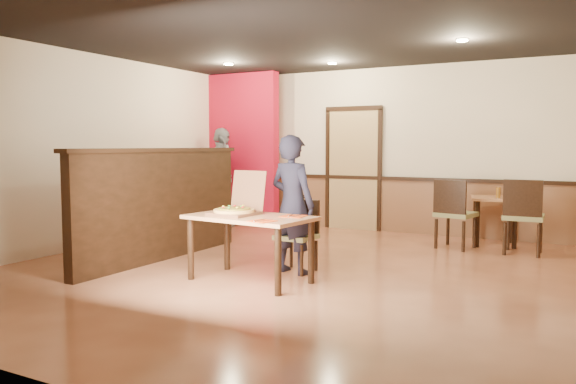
# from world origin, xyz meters

# --- Properties ---
(floor) EXTENTS (7.00, 7.00, 0.00)m
(floor) POSITION_xyz_m (0.00, 0.00, 0.00)
(floor) COLOR #C8764E
(floor) RESTS_ON ground
(ceiling) EXTENTS (7.00, 7.00, 0.00)m
(ceiling) POSITION_xyz_m (0.00, 0.00, 2.80)
(ceiling) COLOR black
(ceiling) RESTS_ON wall_back
(wall_back) EXTENTS (7.00, 0.00, 7.00)m
(wall_back) POSITION_xyz_m (0.00, 3.50, 1.40)
(wall_back) COLOR beige
(wall_back) RESTS_ON floor
(wall_left) EXTENTS (0.00, 7.00, 7.00)m
(wall_left) POSITION_xyz_m (-3.50, 0.00, 1.40)
(wall_left) COLOR beige
(wall_left) RESTS_ON floor
(wainscot_back) EXTENTS (7.00, 0.04, 0.90)m
(wainscot_back) POSITION_xyz_m (0.00, 3.47, 0.45)
(wainscot_back) COLOR brown
(wainscot_back) RESTS_ON floor
(chair_rail_back) EXTENTS (7.00, 0.06, 0.06)m
(chair_rail_back) POSITION_xyz_m (0.00, 3.45, 0.92)
(chair_rail_back) COLOR black
(chair_rail_back) RESTS_ON wall_back
(back_door) EXTENTS (0.90, 0.06, 2.10)m
(back_door) POSITION_xyz_m (-0.80, 3.46, 1.05)
(back_door) COLOR tan
(back_door) RESTS_ON wall_back
(booth_partition) EXTENTS (0.20, 3.10, 1.44)m
(booth_partition) POSITION_xyz_m (-2.00, -0.20, 0.74)
(booth_partition) COLOR black
(booth_partition) RESTS_ON floor
(red_accent_panel) EXTENTS (1.60, 0.20, 2.78)m
(red_accent_panel) POSITION_xyz_m (-2.90, 3.00, 1.40)
(red_accent_panel) COLOR #A90C24
(red_accent_panel) RESTS_ON floor
(spot_a) EXTENTS (0.14, 0.14, 0.02)m
(spot_a) POSITION_xyz_m (-2.30, 1.80, 2.78)
(spot_a) COLOR #FFF5B2
(spot_a) RESTS_ON ceiling
(spot_b) EXTENTS (0.14, 0.14, 0.02)m
(spot_b) POSITION_xyz_m (-0.80, 2.50, 2.78)
(spot_b) COLOR #FFF5B2
(spot_b) RESTS_ON ceiling
(spot_c) EXTENTS (0.14, 0.14, 0.02)m
(spot_c) POSITION_xyz_m (1.40, 1.50, 2.78)
(spot_c) COLOR #FFF5B2
(spot_c) RESTS_ON ceiling
(main_table) EXTENTS (1.42, 0.92, 0.72)m
(main_table) POSITION_xyz_m (-0.36, -0.67, 0.61)
(main_table) COLOR #BC7C4F
(main_table) RESTS_ON floor
(diner_chair) EXTENTS (0.44, 0.44, 0.84)m
(diner_chair) POSITION_xyz_m (-0.13, 0.05, 0.46)
(diner_chair) COLOR olive
(diner_chair) RESTS_ON floor
(side_chair_left) EXTENTS (0.58, 0.58, 0.99)m
(side_chair_left) POSITION_xyz_m (1.18, 2.34, 0.54)
(side_chair_left) COLOR olive
(side_chair_left) RESTS_ON floor
(side_chair_right) EXTENTS (0.52, 0.52, 1.03)m
(side_chair_right) POSITION_xyz_m (2.09, 2.34, 0.56)
(side_chair_right) COLOR olive
(side_chair_right) RESTS_ON floor
(side_table) EXTENTS (0.80, 0.80, 0.72)m
(side_table) POSITION_xyz_m (1.64, 2.97, 0.54)
(side_table) COLOR #BC7C4F
(side_table) RESTS_ON floor
(diner) EXTENTS (0.65, 0.49, 1.60)m
(diner) POSITION_xyz_m (-0.15, -0.09, 0.80)
(diner) COLOR black
(diner) RESTS_ON floor
(passerby) EXTENTS (0.75, 1.14, 1.80)m
(passerby) POSITION_xyz_m (-2.97, 2.54, 0.90)
(passerby) COLOR gray
(passerby) RESTS_ON floor
(pizza_box) EXTENTS (0.49, 0.56, 0.47)m
(pizza_box) POSITION_xyz_m (-0.54, -0.65, 0.78)
(pizza_box) COLOR brown
(pizza_box) RESTS_ON main_table
(pizza) EXTENTS (0.47, 0.47, 0.03)m
(pizza) POSITION_xyz_m (-0.55, -0.70, 0.77)
(pizza) COLOR #EFB057
(pizza) RESTS_ON pizza_box
(napkin_near) EXTENTS (0.27, 0.27, 0.01)m
(napkin_near) POSITION_xyz_m (-0.02, -0.99, 0.72)
(napkin_near) COLOR #DC3F0F
(napkin_near) RESTS_ON main_table
(napkin_far) EXTENTS (0.26, 0.26, 0.01)m
(napkin_far) POSITION_xyz_m (0.08, -0.50, 0.72)
(napkin_far) COLOR #DC3F0F
(napkin_far) RESTS_ON main_table
(condiment) EXTENTS (0.06, 0.06, 0.16)m
(condiment) POSITION_xyz_m (1.70, 2.84, 0.80)
(condiment) COLOR brown
(condiment) RESTS_ON side_table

